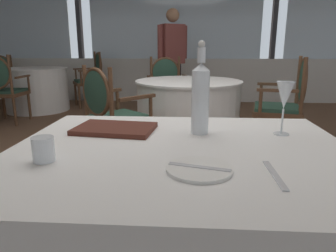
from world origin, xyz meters
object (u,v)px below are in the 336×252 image
Objects in this scene: dining_chair_0_0 at (287,99)px; dining_chair_0_1 at (167,86)px; dining_chair_3_2 at (2,85)px; dining_chair_0_2 at (110,111)px; side_plate at (199,169)px; dining_chair_3_0 at (92,75)px; water_bottle at (200,97)px; wine_glass at (285,97)px; water_tumbler at (43,149)px; diner_person_0 at (173,55)px; menu_book at (115,129)px; dining_chair_3_1 at (6,76)px.

dining_chair_0_0 reaches higher than dining_chair_0_1.
dining_chair_0_2 is at bearing -128.81° from dining_chair_3_2.
side_plate is 1.88m from dining_chair_0_2.
dining_chair_0_2 is 0.94× the size of dining_chair_3_0.
side_plate is 0.52× the size of water_bottle.
water_bottle reaches higher than dining_chair_0_1.
side_plate is 4.24m from dining_chair_3_2.
dining_chair_0_2 reaches higher than side_plate.
water_tumbler is (-0.84, -0.36, -0.12)m from wine_glass.
dining_chair_0_0 is 3.75m from dining_chair_3_2.
wine_glass is at bearing -22.07° from diner_person_0.
dining_chair_0_0 is at bearing 71.95° from wine_glass.
water_tumbler is 0.24× the size of menu_book.
dining_chair_0_0 is 1.73m from dining_chair_0_1.
dining_chair_3_0 is 1.67m from dining_chair_3_2.
side_plate is at bearing 81.10° from dining_chair_3_0.
side_plate is 0.56m from wine_glass.
menu_book is at bearing 78.87° from dining_chair_3_0.
dining_chair_0_0 is at bearing 30.09° from dining_chair_0_1.
water_tumbler is 0.08× the size of dining_chair_3_2.
dining_chair_3_0 is 1.01× the size of dining_chair_3_2.
diner_person_0 is (-0.64, 3.86, 0.06)m from wine_glass.
dining_chair_3_1 is (-2.97, 4.72, -0.22)m from water_tumbler.
water_bottle is at bearing 75.85° from dining_chair_0_0.
wine_glass is at bearing -133.74° from dining_chair_3_2.
dining_chair_0_0 reaches higher than dining_chair_3_1.
dining_chair_0_0 is 1.05× the size of dining_chair_0_1.
dining_chair_3_1 is at bearing -130.53° from dining_chair_0_1.
dining_chair_3_2 is at bearing -3.87° from dining_chair_0_0.
menu_book is at bearing 69.20° from water_tumbler.
wine_glass reaches higher than dining_chair_3_1.
dining_chair_0_1 is (-0.32, 3.41, -0.18)m from side_plate.
dining_chair_0_0 is (1.29, 1.83, -0.16)m from menu_book.
dining_chair_0_2 is 0.56× the size of diner_person_0.
dining_chair_3_2 is at bearing 93.52° from dining_chair_0_2.
dining_chair_0_2 is (-0.22, 1.69, -0.23)m from water_tumbler.
side_plate is 5.89m from dining_chair_3_1.
water_bottle reaches higher than dining_chair_3_2.
water_bottle reaches higher than water_tumbler.
menu_book is at bearing -23.97° from dining_chair_3_1.
dining_chair_0_0 is at bearing -0.01° from diner_person_0.
water_tumbler is 4.89m from dining_chair_3_0.
dining_chair_0_2 is at bearing 80.23° from dining_chair_3_0.
water_bottle is 4.75× the size of water_tumbler.
dining_chair_0_1 reaches higher than side_plate.
diner_person_0 is at bearing -45.69° from dining_chair_0_0.
water_bottle is at bearing -26.99° from diner_person_0.
dining_chair_3_0 is (-1.09, 3.02, 0.03)m from dining_chair_0_2.
dining_chair_0_2 is at bearing -29.98° from dining_chair_0_1.
dining_chair_3_1 is at bearing 122.21° from water_tumbler.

